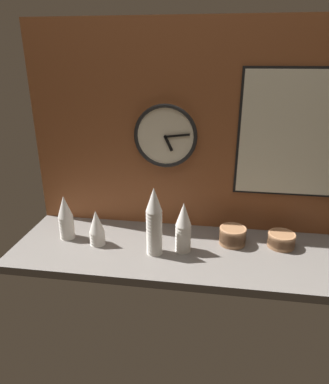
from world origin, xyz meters
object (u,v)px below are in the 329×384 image
Objects in this scene: cup_stack_far_left at (66,217)px; wall_clock at (165,136)px; menu_board at (291,135)px; cup_stack_center_right at (183,227)px; cup_stack_left at (97,228)px; bowl_stack_far_right at (281,239)px; cup_stack_center at (154,221)px; bowl_stack_right at (233,235)px.

wall_clock reaches higher than cup_stack_far_left.
cup_stack_center_right is at bearing -151.37° from menu_board.
bowl_stack_far_right is (90.25, 11.21, -5.33)cm from cup_stack_left.
cup_stack_center is at bearing -165.98° from bowl_stack_far_right.
bowl_stack_far_right is 76.91cm from wall_clock.
cup_stack_far_left is (-60.32, 3.77, -0.84)cm from cup_stack_center_right.
bowl_stack_far_right is (60.72, 15.16, -12.89)cm from cup_stack_center.
cup_stack_left is 104.41cm from menu_board.
cup_stack_far_left is 1.75× the size of bowl_stack_far_right.
cup_stack_center_right is at bearing -3.57° from cup_stack_far_left.
wall_clock is at bearing 40.27° from cup_stack_left.
bowl_stack_right is at bearing -178.05° from bowl_stack_far_right.
wall_clock is at bearing 115.70° from cup_stack_center_right.
cup_stack_center_right is 68.11cm from menu_board.
cup_stack_center_right is at bearing -156.89° from bowl_stack_right.
menu_board reaches higher than wall_clock.
cup_stack_far_left is at bearing 167.17° from cup_stack_left.
cup_stack_left is 67.53cm from bowl_stack_right.
cup_stack_center_right is 60.44cm from cup_stack_far_left.
menu_board is at bearing 86.52° from bowl_stack_far_right.
cup_stack_center is (-13.22, -4.19, 4.20)cm from cup_stack_center_right.
cup_stack_left is 0.29× the size of menu_board.
menu_board is at bearing 33.47° from bowl_stack_right.
bowl_stack_far_right is (47.50, 10.97, -8.69)cm from cup_stack_center_right.
cup_stack_center is 2.51× the size of bowl_stack_far_right.
cup_stack_center reaches higher than cup_stack_center_right.
cup_stack_center_right is 0.40× the size of menu_board.
cup_stack_center_right reaches higher than cup_stack_far_left.
menu_board reaches higher than cup_stack_center.
menu_board is (91.19, 26.68, 43.27)cm from cup_stack_left.
cup_stack_left is 1.38× the size of bowl_stack_right.
cup_stack_center is 0.54× the size of menu_board.
cup_stack_far_left is 118.34cm from menu_board.
wall_clock is 60.80cm from menu_board.
cup_stack_left is 0.78× the size of cup_stack_far_left.
cup_stack_far_left is 84.67cm from bowl_stack_right.
bowl_stack_right is (84.14, 6.40, -7.01)cm from cup_stack_far_left.
cup_stack_center reaches higher than cup_stack_far_left.
cup_stack_far_left is 65.14cm from wall_clock.
menu_board is at bearing 16.31° from cup_stack_left.
cup_stack_far_left is 0.72× the size of wall_clock.
cup_stack_left reaches higher than bowl_stack_right.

